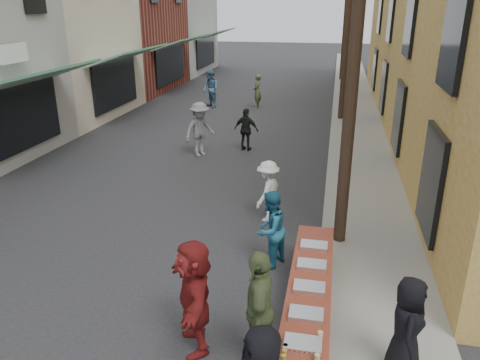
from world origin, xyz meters
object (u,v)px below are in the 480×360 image
at_px(utility_pole_far, 346,12).
at_px(catering_tray_sausage, 303,344).
at_px(server, 407,327).
at_px(utility_pole_mid, 348,17).
at_px(guest_front_c, 270,229).
at_px(serving_table, 310,282).
at_px(utility_pole_near, 356,33).

xyz_separation_m(utility_pole_far, catering_tray_sausage, (-0.50, -28.45, -3.71)).
relative_size(catering_tray_sausage, server, 0.33).
bearing_deg(utility_pole_mid, guest_front_c, -96.04).
height_order(utility_pole_far, serving_table, utility_pole_far).
bearing_deg(catering_tray_sausage, utility_pole_far, 88.99).
bearing_deg(server, serving_table, 55.75).
bearing_deg(utility_pole_mid, catering_tray_sausage, -91.74).
height_order(utility_pole_mid, utility_pole_far, same).
relative_size(utility_pole_mid, catering_tray_sausage, 18.00).
distance_m(serving_table, guest_front_c, 1.81).
height_order(guest_front_c, server, server).
bearing_deg(guest_front_c, utility_pole_mid, -160.74).
height_order(catering_tray_sausage, guest_front_c, guest_front_c).
relative_size(utility_pole_near, guest_front_c, 5.56).
height_order(utility_pole_near, utility_pole_mid, same).
distance_m(catering_tray_sausage, guest_front_c, 3.34).
height_order(utility_pole_far, server, utility_pole_far).
distance_m(utility_pole_near, utility_pole_far, 24.00).
bearing_deg(utility_pole_far, utility_pole_mid, -90.00).
distance_m(utility_pole_far, catering_tray_sausage, 28.69).
bearing_deg(guest_front_c, server, 65.79).
distance_m(catering_tray_sausage, server, 1.49).
bearing_deg(utility_pole_near, utility_pole_mid, 90.00).
xyz_separation_m(utility_pole_far, guest_front_c, (-1.40, -25.23, -3.69)).
relative_size(utility_pole_mid, serving_table, 2.25).
bearing_deg(server, guest_front_c, 44.83).
bearing_deg(server, utility_pole_near, 17.08).
relative_size(utility_pole_near, serving_table, 2.25).
xyz_separation_m(catering_tray_sausage, guest_front_c, (-0.90, 3.22, 0.02)).
bearing_deg(utility_pole_near, guest_front_c, -138.79).
bearing_deg(utility_pole_near, serving_table, -100.14).
height_order(utility_pole_mid, server, utility_pole_mid).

